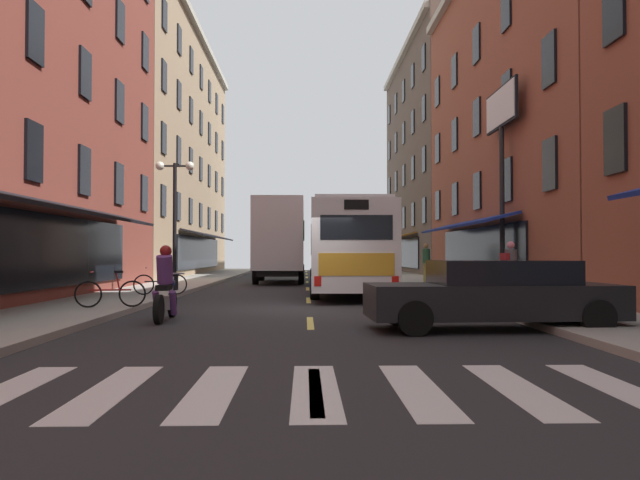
{
  "coord_description": "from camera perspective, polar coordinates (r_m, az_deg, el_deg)",
  "views": [
    {
      "loc": [
        -0.11,
        -16.76,
        1.46
      ],
      "look_at": [
        0.42,
        5.45,
        1.97
      ],
      "focal_mm": 35.02,
      "sensor_mm": 36.0,
      "label": 1
    }
  ],
  "objects": [
    {
      "name": "lane_centre_dashes",
      "position": [
        16.58,
        -0.99,
        -6.35
      ],
      "size": [
        0.14,
        73.9,
        0.01
      ],
      "color": "#DBCC4C",
      "rests_on": "ground"
    },
    {
      "name": "ground_plane",
      "position": [
        16.83,
        -1.0,
        -6.46
      ],
      "size": [
        34.8,
        80.0,
        0.1
      ],
      "primitive_type": "cube",
      "color": "#28282B"
    },
    {
      "name": "street_lamp_twin",
      "position": [
        23.53,
        -13.14,
        1.93
      ],
      "size": [
        1.42,
        0.32,
        4.73
      ],
      "color": "black",
      "rests_on": "sidewalk_left"
    },
    {
      "name": "bicycle_near",
      "position": [
        16.4,
        -18.59,
        -4.59
      ],
      "size": [
        1.69,
        0.5,
        0.91
      ],
      "color": "black",
      "rests_on": "sidewalk_left"
    },
    {
      "name": "bicycle_mid",
      "position": [
        21.04,
        -14.37,
        -3.87
      ],
      "size": [
        1.69,
        0.5,
        0.91
      ],
      "color": "black",
      "rests_on": "sidewalk_left"
    },
    {
      "name": "motorcycle_rider",
      "position": [
        14.13,
        -13.93,
        -4.32
      ],
      "size": [
        0.62,
        2.07,
        1.66
      ],
      "color": "black",
      "rests_on": "ground"
    },
    {
      "name": "transit_bus",
      "position": [
        23.6,
        2.37,
        -0.74
      ],
      "size": [
        2.78,
        11.94,
        3.22
      ],
      "color": "white",
      "rests_on": "ground"
    },
    {
      "name": "box_truck",
      "position": [
        31.74,
        -3.69,
        -0.09
      ],
      "size": [
        2.49,
        7.23,
        4.15
      ],
      "color": "black",
      "rests_on": "ground"
    },
    {
      "name": "pedestrian_near",
      "position": [
        19.51,
        17.0,
        -2.47
      ],
      "size": [
        0.52,
        0.43,
        1.71
      ],
      "rotation": [
        0.0,
        0.0,
        5.15
      ],
      "color": "navy",
      "rests_on": "sidewalk_right"
    },
    {
      "name": "sedan_mid",
      "position": [
        12.57,
        15.6,
        -4.78
      ],
      "size": [
        4.84,
        2.06,
        1.34
      ],
      "color": "black",
      "rests_on": "ground"
    },
    {
      "name": "billboard_sign",
      "position": [
        23.96,
        16.26,
        9.44
      ],
      "size": [
        0.4,
        3.34,
        7.42
      ],
      "color": "black",
      "rests_on": "sidewalk_right"
    },
    {
      "name": "sidewalk_left",
      "position": [
        17.79,
        -20.47,
        -5.71
      ],
      "size": [
        3.0,
        80.0,
        0.14
      ],
      "primitive_type": "cube",
      "color": "#A39E93",
      "rests_on": "ground"
    },
    {
      "name": "crosswalk_near",
      "position": [
        6.92,
        -0.42,
        -13.48
      ],
      "size": [
        7.1,
        2.8,
        0.01
      ],
      "color": "silver",
      "rests_on": "ground"
    },
    {
      "name": "sidewalk_right",
      "position": [
        17.86,
        18.39,
        -5.7
      ],
      "size": [
        3.0,
        80.0,
        0.14
      ],
      "primitive_type": "cube",
      "color": "#A39E93",
      "rests_on": "ground"
    },
    {
      "name": "pedestrian_far",
      "position": [
        30.14,
        9.68,
        -1.98
      ],
      "size": [
        0.36,
        0.36,
        1.84
      ],
      "rotation": [
        0.0,
        0.0,
        2.67
      ],
      "color": "#B29947",
      "rests_on": "sidewalk_right"
    },
    {
      "name": "sedan_near",
      "position": [
        43.34,
        -3.35,
        -2.33
      ],
      "size": [
        1.96,
        4.38,
        1.33
      ],
      "color": "navy",
      "rests_on": "ground"
    }
  ]
}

